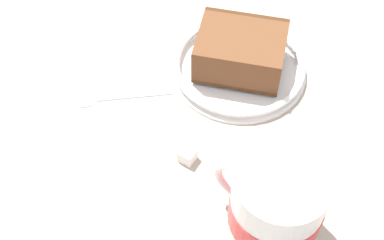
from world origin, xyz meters
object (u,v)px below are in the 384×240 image
cake_slice (241,51)px  teaspoon (101,98)px  small_plate (239,66)px  tea_mug (275,206)px  sugar_cube (184,156)px

cake_slice → teaspoon: cake_slice is taller
small_plate → cake_slice: (-0.14, -0.23, 2.49)cm
small_plate → tea_mug: (5.03, 21.22, 4.08)cm
small_plate → cake_slice: 2.51cm
cake_slice → tea_mug: 22.12cm
teaspoon → sugar_cube: sugar_cube is taller
teaspoon → sugar_cube: (-6.92, 11.51, 0.49)cm
sugar_cube → teaspoon: bearing=-59.0°
tea_mug → teaspoon: (12.62, -22.16, -4.57)cm
cake_slice → tea_mug: tea_mug is taller
tea_mug → sugar_cube: size_ratio=6.22×
small_plate → cake_slice: bearing=-121.3°
small_plate → tea_mug: bearing=76.7°
small_plate → cake_slice: size_ratio=1.28×
sugar_cube → small_plate: bearing=-135.4°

